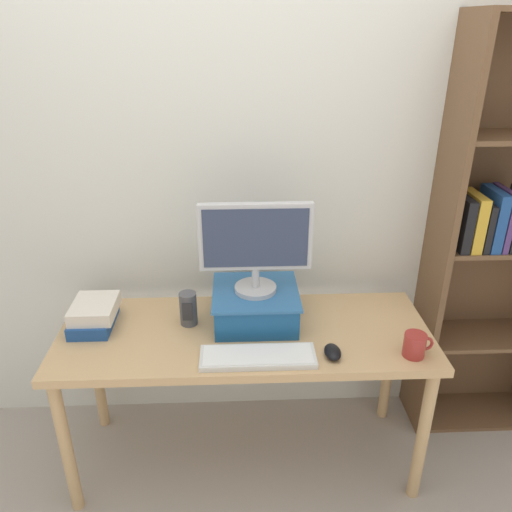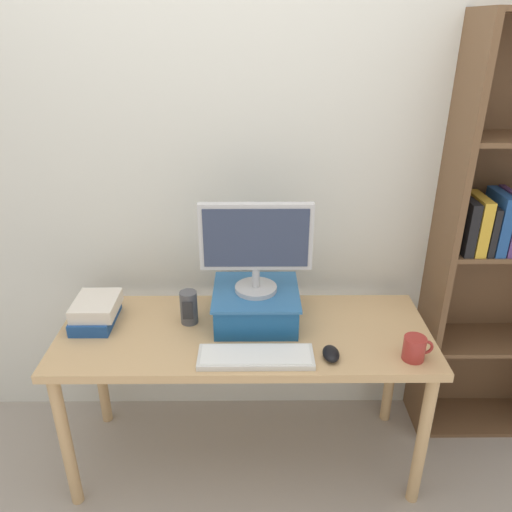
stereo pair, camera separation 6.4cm
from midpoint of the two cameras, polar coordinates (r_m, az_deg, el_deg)
The scene contains 11 objects.
ground_plane at distance 2.56m, azimuth -1.91°, elevation -21.81°, with size 12.00×12.00×0.00m, color #9E9389.
back_wall at distance 2.24m, azimuth -2.52°, elevation 10.40°, with size 7.00×0.08×2.60m.
desk at distance 2.14m, azimuth -2.15°, elevation -10.28°, with size 1.54×0.59×0.71m.
bookshelf_unit at distance 2.48m, azimuth 25.48°, elevation 1.67°, with size 0.64×0.28×1.92m.
riser_box at distance 2.13m, azimuth -0.92°, elevation -5.52°, with size 0.36×0.35×0.14m.
computer_monitor at distance 2.00m, azimuth -0.97°, elevation 1.46°, with size 0.45×0.18×0.38m.
keyboard at distance 1.93m, azimuth -0.74°, elevation -11.45°, with size 0.44×0.15×0.02m.
computer_mouse at distance 1.96m, azimuth 7.81°, elevation -10.83°, with size 0.06×0.10×0.04m.
book_stack at distance 2.22m, azimuth -18.81°, elevation -6.34°, with size 0.18×0.24×0.11m.
coffee_mug at distance 2.01m, azimuth 16.86°, elevation -9.71°, with size 0.12×0.08×0.09m.
desk_speaker at distance 2.13m, azimuth -8.60°, elevation -5.98°, with size 0.07×0.08×0.15m.
Camera 1 is at (-0.03, -1.75, 1.87)m, focal length 35.00 mm.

